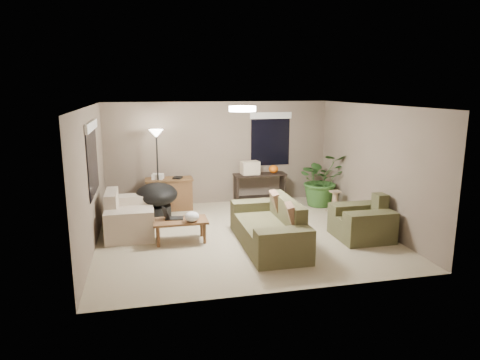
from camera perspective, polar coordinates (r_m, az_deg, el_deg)
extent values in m
plane|color=tan|center=(8.48, 0.30, -7.23)|extent=(5.50, 5.50, 0.00)
plane|color=white|center=(8.01, 0.32, 9.90)|extent=(5.50, 5.50, 0.00)
plane|color=#746456|center=(10.57, -2.76, 3.62)|extent=(5.50, 0.00, 5.50)
plane|color=#746456|center=(5.81, 5.90, -3.54)|extent=(5.50, 0.00, 5.50)
plane|color=#746456|center=(8.00, -19.24, 0.19)|extent=(0.00, 5.00, 5.00)
plane|color=#746456|center=(9.16, 17.32, 1.76)|extent=(0.00, 5.00, 5.00)
cube|color=#4A482C|center=(7.87, 3.72, -7.20)|extent=(0.95, 1.48, 0.42)
cube|color=#4D4A2E|center=(7.85, 6.33, -4.05)|extent=(0.22, 1.48, 0.43)
cube|color=brown|center=(7.02, 5.88, -8.92)|extent=(0.95, 0.36, 0.60)
cube|color=#4D4A2E|center=(8.68, 2.01, -4.69)|extent=(0.95, 0.36, 0.60)
cube|color=#8C7251|center=(7.42, 6.99, -4.91)|extent=(0.32, 0.49, 0.47)
cube|color=#8C7251|center=(8.23, 4.89, -3.13)|extent=(0.28, 0.47, 0.47)
cube|color=beige|center=(8.83, -14.36, -5.40)|extent=(0.90, 0.88, 0.42)
cube|color=beige|center=(8.73, -16.74, -2.83)|extent=(0.22, 0.88, 0.43)
cube|color=beige|center=(8.21, -14.49, -6.08)|extent=(0.90, 0.36, 0.60)
cube|color=beige|center=(9.40, -14.30, -3.75)|extent=(0.90, 0.36, 0.60)
cube|color=#4C4A2D|center=(8.53, 15.85, -6.11)|extent=(0.95, 0.28, 0.42)
cube|color=#454329|center=(8.59, 18.16, -3.17)|extent=(0.22, 0.28, 0.43)
cube|color=#49482C|center=(8.24, 16.94, -6.17)|extent=(0.95, 0.36, 0.60)
cube|color=#4A492C|center=(8.77, 14.89, -4.93)|extent=(0.95, 0.36, 0.60)
cube|color=brown|center=(8.05, -7.95, -5.43)|extent=(1.00, 0.55, 0.04)
cylinder|color=brown|center=(7.91, -10.84, -7.46)|extent=(0.06, 0.06, 0.38)
cylinder|color=brown|center=(7.97, -4.75, -7.12)|extent=(0.06, 0.06, 0.38)
cylinder|color=brown|center=(8.28, -10.95, -6.55)|extent=(0.06, 0.06, 0.38)
cylinder|color=brown|center=(8.34, -5.14, -6.23)|extent=(0.06, 0.06, 0.38)
cube|color=black|center=(8.13, -8.73, -5.06)|extent=(0.36, 0.28, 0.02)
cube|color=black|center=(8.09, -9.89, -4.31)|extent=(0.15, 0.24, 0.22)
ellipsoid|color=white|center=(7.89, -6.43, -4.88)|extent=(0.34, 0.32, 0.19)
cube|color=brown|center=(10.20, -9.39, -1.97)|extent=(1.05, 0.45, 0.71)
cube|color=brown|center=(10.12, -9.47, 0.09)|extent=(1.10, 0.50, 0.04)
cube|color=silver|center=(10.09, -10.90, 0.47)|extent=(0.29, 0.26, 0.12)
cube|color=black|center=(10.07, -8.32, 0.31)|extent=(0.26, 0.28, 0.04)
cube|color=black|center=(10.55, 2.66, 0.74)|extent=(1.30, 0.40, 0.04)
cube|color=black|center=(10.49, -0.52, -1.41)|extent=(0.05, 0.38, 0.71)
cube|color=black|center=(10.80, 5.71, -1.07)|extent=(0.05, 0.38, 0.71)
cube|color=black|center=(10.68, 2.63, -2.31)|extent=(1.25, 0.36, 0.03)
ellipsoid|color=orange|center=(10.62, 4.49, 1.45)|extent=(0.29, 0.29, 0.20)
cube|color=beige|center=(10.45, 1.35, 1.64)|extent=(0.45, 0.35, 0.32)
cylinder|color=black|center=(9.58, -10.94, -4.22)|extent=(0.60, 0.60, 0.30)
ellipsoid|color=black|center=(9.48, -11.04, -1.90)|extent=(1.18, 1.18, 0.50)
cylinder|color=black|center=(10.15, -10.70, -4.11)|extent=(0.28, 0.28, 0.02)
cylinder|color=black|center=(9.94, -10.90, 0.82)|extent=(0.04, 0.04, 1.78)
cone|color=white|center=(9.80, -11.11, 6.10)|extent=(0.32, 0.32, 0.18)
cylinder|color=white|center=(8.01, 0.32, 9.47)|extent=(0.50, 0.50, 0.10)
imported|color=#2D5923|center=(10.58, 10.79, -0.66)|extent=(1.17, 1.30, 1.02)
cube|color=tan|center=(10.19, 12.47, -4.09)|extent=(0.32, 0.32, 0.03)
cylinder|color=tan|center=(10.13, 12.53, -2.81)|extent=(0.12, 0.12, 0.44)
cube|color=tan|center=(10.07, 12.60, -1.52)|extent=(0.22, 0.22, 0.03)
cube|color=black|center=(8.24, -19.06, 2.66)|extent=(0.01, 1.50, 1.30)
cube|color=white|center=(8.17, -19.21, 6.82)|extent=(0.05, 1.56, 0.16)
cube|color=black|center=(10.81, 4.07, 5.40)|extent=(1.00, 0.01, 1.30)
cube|color=white|center=(10.74, 4.15, 8.57)|extent=(1.06, 0.05, 0.16)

